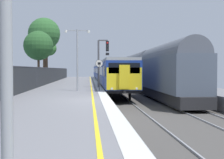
{
  "coord_description": "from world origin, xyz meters",
  "views": [
    {
      "loc": [
        -0.57,
        -16.62,
        1.71
      ],
      "look_at": [
        1.31,
        7.73,
        0.9
      ],
      "focal_mm": 47.97,
      "sensor_mm": 36.0,
      "label": 1
    }
  ],
  "objects": [
    {
      "name": "signal_gantry",
      "position": [
        0.64,
        12.14,
        2.87
      ],
      "size": [
        1.1,
        0.24,
        4.57
      ],
      "color": "#47474C",
      "rests_on": "ground"
    },
    {
      "name": "background_tree_centre",
      "position": [
        -7.88,
        36.89,
        5.69
      ],
      "size": [
        3.46,
        3.33,
        7.54
      ],
      "color": "#473323",
      "rests_on": "ground"
    },
    {
      "name": "background_tree_right",
      "position": [
        -6.78,
        20.86,
        4.55
      ],
      "size": [
        3.62,
        3.62,
        6.48
      ],
      "color": "#473323",
      "rests_on": "ground"
    },
    {
      "name": "commuter_train_at_platform",
      "position": [
        2.1,
        35.09,
        1.27
      ],
      "size": [
        2.83,
        58.99,
        3.81
      ],
      "color": "navy",
      "rests_on": "ground"
    },
    {
      "name": "freight_train_adjacent_track",
      "position": [
        6.1,
        29.96,
        1.66
      ],
      "size": [
        2.6,
        57.87,
        4.85
      ],
      "color": "#232326",
      "rests_on": "ground"
    },
    {
      "name": "background_tree_left",
      "position": [
        -7.07,
        27.47,
        6.71
      ],
      "size": [
        4.6,
        4.6,
        9.21
      ],
      "color": "#473323",
      "rests_on": "ground"
    },
    {
      "name": "speed_limit_sign",
      "position": [
        0.25,
        7.39,
        1.6
      ],
      "size": [
        0.59,
        0.08,
        2.5
      ],
      "color": "#59595B",
      "rests_on": "ground"
    },
    {
      "name": "ground",
      "position": [
        2.64,
        0.0,
        -0.61
      ],
      "size": [
        17.4,
        110.0,
        1.21
      ],
      "color": "slate"
    },
    {
      "name": "platform_lamp_mid",
      "position": [
        -1.49,
        7.46,
        2.95
      ],
      "size": [
        2.0,
        0.2,
        4.93
      ],
      "color": "#93999E",
      "rests_on": "ground"
    }
  ]
}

